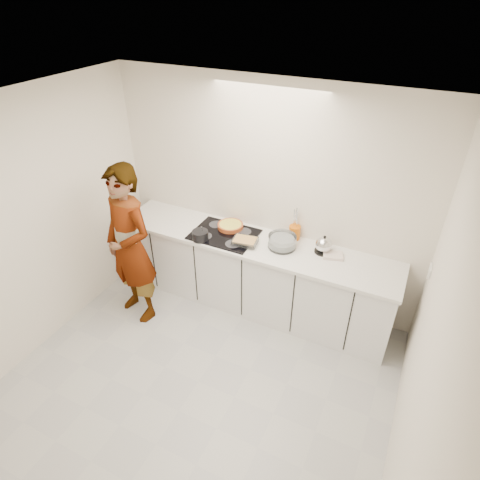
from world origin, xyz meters
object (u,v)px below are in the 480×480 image
at_px(saucepan, 200,235).
at_px(mixing_bowl, 282,242).
at_px(kettle, 324,245).
at_px(baking_dish, 245,241).
at_px(tart_dish, 230,226).
at_px(utensil_crock, 295,232).
at_px(cook, 130,247).
at_px(hob, 224,234).

relative_size(saucepan, mixing_bowl, 0.51).
bearing_deg(kettle, baking_dish, -164.35).
relative_size(baking_dish, kettle, 1.22).
height_order(tart_dish, kettle, kettle).
distance_m(saucepan, utensil_crock, 1.05).
bearing_deg(saucepan, kettle, 15.74).
distance_m(baking_dish, cook, 1.25).
height_order(mixing_bowl, utensil_crock, utensil_crock).
xyz_separation_m(hob, baking_dish, (0.29, -0.07, 0.04)).
xyz_separation_m(tart_dish, baking_dish, (0.29, -0.22, 0.00)).
xyz_separation_m(mixing_bowl, cook, (-1.47, -0.74, -0.04)).
bearing_deg(hob, tart_dish, 89.37).
xyz_separation_m(hob, kettle, (1.10, 0.16, 0.08)).
relative_size(saucepan, utensil_crock, 1.23).
height_order(tart_dish, utensil_crock, utensil_crock).
relative_size(tart_dish, baking_dish, 1.27).
relative_size(hob, tart_dish, 1.94).
height_order(saucepan, utensil_crock, saucepan).
height_order(hob, cook, cook).
distance_m(tart_dish, saucepan, 0.41).
xyz_separation_m(mixing_bowl, kettle, (0.43, 0.10, 0.02)).
height_order(tart_dish, cook, cook).
xyz_separation_m(tart_dish, mixing_bowl, (0.67, -0.10, 0.02)).
distance_m(tart_dish, baking_dish, 0.37).
xyz_separation_m(hob, cook, (-0.79, -0.68, 0.01)).
bearing_deg(baking_dish, utensil_crock, 37.78).
relative_size(kettle, utensil_crock, 1.50).
bearing_deg(tart_dish, kettle, 0.30).
height_order(mixing_bowl, cook, cook).
height_order(baking_dish, cook, cook).
relative_size(hob, saucepan, 3.68).
relative_size(hob, kettle, 3.01).
xyz_separation_m(saucepan, cook, (-0.60, -0.47, -0.04)).
relative_size(hob, mixing_bowl, 1.90).
distance_m(baking_dish, kettle, 0.84).
height_order(saucepan, kettle, kettle).
xyz_separation_m(mixing_bowl, utensil_crock, (0.06, 0.22, 0.01)).
distance_m(tart_dish, cook, 1.15).
bearing_deg(hob, utensil_crock, 20.35).
bearing_deg(baking_dish, saucepan, -164.10).
bearing_deg(kettle, tart_dish, -179.70).
relative_size(mixing_bowl, cook, 0.20).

